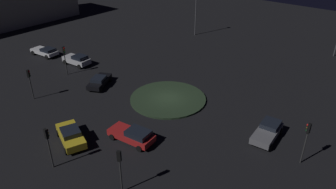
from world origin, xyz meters
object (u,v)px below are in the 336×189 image
object	(u,v)px
car_red	(133,135)
traffic_light_south	(48,140)
car_yellow	(71,135)
traffic_light_southeast	(120,163)
traffic_light_east	(307,136)
streetlamp_northwest	(196,5)
car_grey	(268,131)
car_white	(45,51)
traffic_light_southwest	(30,78)
traffic_light_west	(64,55)
car_black	(99,81)
car_silver	(77,60)

from	to	relation	value
car_red	traffic_light_south	world-z (taller)	traffic_light_south
car_yellow	traffic_light_southeast	distance (m)	8.70
traffic_light_east	streetlamp_northwest	xyz separation A→B (m)	(-28.31, 23.04, 2.62)
car_grey	car_white	bearing A→B (deg)	-92.16
traffic_light_southwest	streetlamp_northwest	xyz separation A→B (m)	(-0.05, 32.29, 2.83)
car_yellow	traffic_light_southwest	distance (m)	10.96
car_white	traffic_light_southeast	world-z (taller)	traffic_light_southeast
traffic_light_west	car_red	bearing A→B (deg)	-28.37
car_grey	streetlamp_northwest	xyz separation A→B (m)	(-24.47, 21.51, 4.78)
car_grey	traffic_light_west	bearing A→B (deg)	-87.13
streetlamp_northwest	traffic_light_east	bearing A→B (deg)	-39.14
traffic_light_west	traffic_light_southwest	size ratio (longest dim) A/B	1.07
car_black	traffic_light_southwest	size ratio (longest dim) A/B	1.22
car_grey	traffic_light_west	xyz separation A→B (m)	(-27.35, -4.21, 2.14)
streetlamp_northwest	traffic_light_south	bearing A→B (deg)	-71.53
car_silver	traffic_light_east	distance (m)	33.06
traffic_light_east	streetlamp_northwest	distance (m)	36.59
car_white	car_silver	world-z (taller)	car_silver
traffic_light_west	traffic_light_east	world-z (taller)	traffic_light_east
car_red	car_yellow	distance (m)	5.87
traffic_light_west	car_grey	bearing A→B (deg)	-5.06
traffic_light_east	streetlamp_northwest	size ratio (longest dim) A/B	0.50
traffic_light_west	streetlamp_northwest	bearing A→B (deg)	69.80
traffic_light_west	traffic_light_southeast	xyz separation A→B (m)	(21.91, -9.67, -0.06)
car_silver	traffic_light_southeast	size ratio (longest dim) A/B	1.12
car_white	traffic_light_southwest	distance (m)	14.52
car_red	traffic_light_south	bearing A→B (deg)	62.11
traffic_light_south	traffic_light_southwest	bearing A→B (deg)	66.96
car_white	car_red	xyz separation A→B (m)	(26.63, -6.52, 0.03)
car_black	car_grey	bearing A→B (deg)	-108.85
car_grey	traffic_light_west	world-z (taller)	traffic_light_west
car_white	traffic_light_west	distance (m)	9.18
traffic_light_east	car_red	bearing A→B (deg)	32.58
car_white	car_silver	xyz separation A→B (m)	(6.93, 1.07, 0.09)
car_silver	car_yellow	world-z (taller)	car_silver
car_black	car_white	distance (m)	14.89
car_white	streetlamp_northwest	world-z (taller)	streetlamp_northwest
car_white	car_silver	bearing A→B (deg)	-178.77
car_grey	traffic_light_east	world-z (taller)	traffic_light_east
traffic_light_southeast	traffic_light_southwest	xyz separation A→B (m)	(-18.98, 3.10, -0.14)
car_yellow	traffic_light_west	distance (m)	16.15
car_grey	car_red	bearing A→B (deg)	-52.71
traffic_light_east	traffic_light_southeast	xyz separation A→B (m)	(-9.28, -12.35, -0.07)
streetlamp_northwest	car_grey	bearing A→B (deg)	-41.31
car_silver	traffic_light_west	size ratio (longest dim) A/B	1.10
streetlamp_northwest	traffic_light_southeast	bearing A→B (deg)	-61.73
traffic_light_east	traffic_light_southeast	size ratio (longest dim) A/B	1.03
car_yellow	traffic_light_east	distance (m)	21.04
car_white	streetlamp_northwest	size ratio (longest dim) A/B	0.59
car_black	traffic_light_southwest	xyz separation A→B (m)	(-3.19, -7.29, 2.03)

